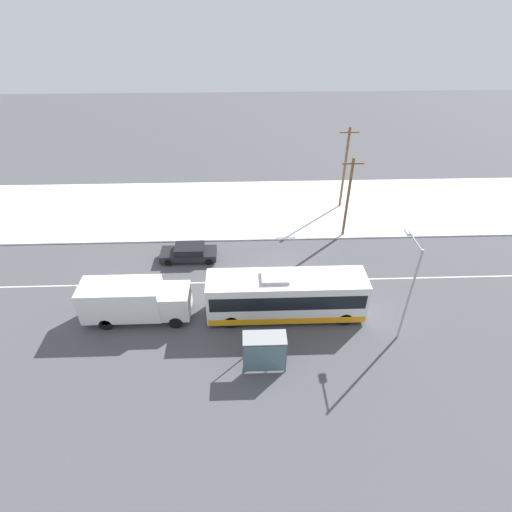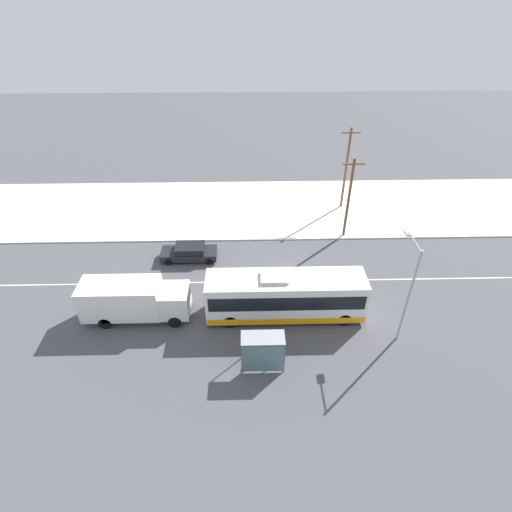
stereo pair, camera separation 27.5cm
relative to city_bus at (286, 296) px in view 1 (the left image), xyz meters
name	(u,v)px [view 1 (the left image)]	position (x,y,z in m)	size (l,w,h in m)	color
ground_plane	(285,281)	(0.31, 3.67, -1.68)	(120.00, 120.00, 0.00)	#4C4C51
snow_lot	(274,207)	(0.31, 15.50, -1.62)	(80.00, 12.03, 0.12)	white
lane_marking_center	(285,281)	(0.31, 3.67, -1.67)	(60.00, 0.12, 0.00)	silver
city_bus	(286,296)	(0.00, 0.00, 0.00)	(10.69, 2.57, 3.44)	white
box_truck	(134,300)	(-10.29, -0.01, -0.05)	(7.19, 2.30, 2.92)	silver
sedan_car	(189,252)	(-7.34, 6.82, -0.94)	(4.59, 1.80, 1.34)	black
pedestrian_at_stop	(266,342)	(-1.57, -3.54, -0.60)	(0.63, 0.28, 1.76)	#23232D
bus_shelter	(265,349)	(-1.70, -4.65, -0.01)	(2.56, 1.20, 2.40)	gray
streetlamp	(410,280)	(7.19, -1.94, 2.78)	(0.36, 2.55, 7.01)	#9EA3A8
utility_pole_roadside	(348,197)	(6.21, 10.06, 2.22)	(1.80, 0.24, 7.42)	brown
utility_pole_snowlot	(345,167)	(7.06, 15.49, 2.60)	(1.80, 0.24, 8.17)	brown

